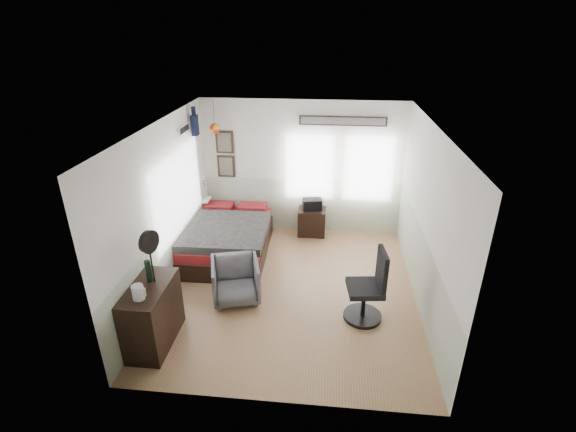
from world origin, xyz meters
name	(u,v)px	position (x,y,z in m)	size (l,w,h in m)	color
ground_plane	(292,290)	(0.00, 0.00, -0.01)	(4.00, 4.50, 0.01)	#976D48
room_shell	(288,195)	(-0.08, 0.19, 1.61)	(4.02, 4.52, 2.71)	silver
wall_decor	(244,133)	(-1.10, 1.96, 2.10)	(3.55, 1.32, 1.44)	#3C2A1C
bed	(228,238)	(-1.30, 1.05, 0.32)	(1.54, 2.10, 0.66)	black
dresser	(153,315)	(-1.74, -1.41, 0.45)	(0.48, 1.00, 0.90)	black
armchair	(236,280)	(-0.85, -0.32, 0.34)	(0.72, 0.74, 0.67)	#52515C
nightstand	(312,221)	(0.22, 2.04, 0.28)	(0.55, 0.44, 0.55)	black
task_chair	(369,292)	(1.18, -0.60, 0.46)	(0.57, 0.57, 1.13)	black
kettle	(138,292)	(-1.74, -1.67, 1.00)	(0.17, 0.14, 0.19)	silver
bottle	(148,271)	(-1.76, -1.28, 1.06)	(0.08, 0.08, 0.31)	black
stand_fan	(149,243)	(-1.69, -1.29, 1.49)	(0.17, 0.30, 0.76)	black
black_bag	(312,204)	(0.22, 2.04, 0.66)	(0.38, 0.24, 0.22)	black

